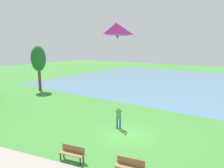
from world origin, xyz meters
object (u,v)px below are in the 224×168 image
Objects in this scene: person_kite_flyer at (119,116)px; park_bench_near_walkway at (130,166)px; flying_kite at (116,31)px; park_bench_far_walkway at (72,152)px; tree_horizon_far at (38,59)px.

person_kite_flyer is 1.17× the size of park_bench_near_walkway.
flying_kite is at bearing 49.31° from park_bench_near_walkway.
person_kite_flyer reaches higher than park_bench_near_walkway.
person_kite_flyer reaches higher than park_bench_far_walkway.
tree_horizon_far reaches higher than person_kite_flyer.
park_bench_near_walkway is at bearing -78.77° from park_bench_far_walkway.
tree_horizon_far reaches higher than park_bench_far_walkway.
flying_kite is at bearing -114.76° from tree_horizon_far.
tree_horizon_far is at bearing 63.51° from park_bench_near_walkway.
park_bench_near_walkway is (-1.71, -1.98, -6.85)m from flying_kite.
flying_kite is at bearing -150.18° from person_kite_flyer.
person_kite_flyer is 5.60m from park_bench_far_walkway.
park_bench_near_walkway is at bearing -116.49° from tree_horizon_far.
park_bench_far_walkway is at bearing 148.73° from flying_kite.
person_kite_flyer is at bearing -108.13° from tree_horizon_far.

